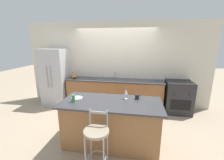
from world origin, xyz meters
name	(u,v)px	position (x,y,z in m)	size (l,w,h in m)	color
ground_plane	(112,110)	(0.00, 0.00, 0.00)	(18.00, 18.00, 0.00)	tan
wall_back	(115,64)	(0.00, 0.64, 1.35)	(6.00, 0.07, 2.70)	beige
back_counter	(114,93)	(0.00, 0.35, 0.46)	(3.07, 0.62, 0.91)	#936038
sink_faucet	(115,74)	(0.00, 0.53, 1.05)	(0.02, 0.13, 0.22)	#ADAFB5
kitchen_island	(111,123)	(0.24, -1.53, 0.47)	(1.97, 0.90, 0.93)	#936038
refrigerator	(56,77)	(-1.97, 0.26, 0.93)	(0.78, 0.74, 1.86)	#BCBCC1
oven_range	(178,97)	(1.96, 0.28, 0.47)	(0.75, 0.70, 0.95)	#28282B
bar_stool_near	(97,137)	(0.12, -2.20, 0.58)	(0.41, 0.41, 1.00)	#99999E
dinner_plate	(77,98)	(-0.50, -1.46, 0.94)	(0.24, 0.24, 0.02)	beige
wine_glass	(126,92)	(0.51, -1.33, 1.08)	(0.07, 0.07, 0.22)	white
coffee_mug	(137,97)	(0.74, -1.29, 0.98)	(0.11, 0.08, 0.09)	#232326
tumbler_cup	(73,98)	(-0.49, -1.65, 1.00)	(0.07, 0.07, 0.14)	#3D934C
pumpkin_decoration	(74,77)	(-1.31, 0.27, 0.97)	(0.15, 0.15, 0.14)	orange
soap_bottle	(73,75)	(-1.40, 0.39, 0.99)	(0.04, 0.04, 0.18)	silver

